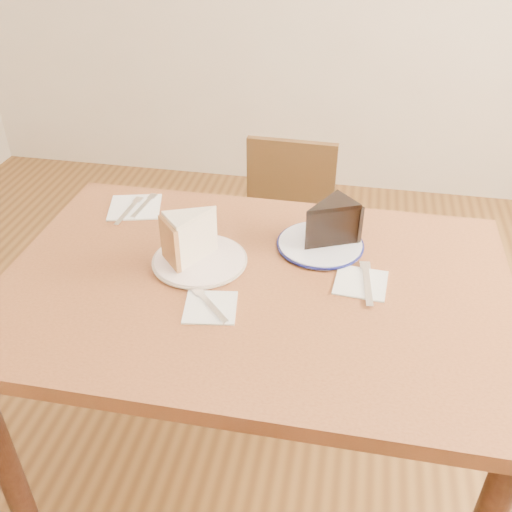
% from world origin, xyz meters
% --- Properties ---
extents(ground, '(4.00, 4.00, 0.00)m').
position_xyz_m(ground, '(0.00, 0.00, 0.00)').
color(ground, '#452A12').
rests_on(ground, ground).
extents(table, '(1.20, 0.80, 0.75)m').
position_xyz_m(table, '(0.00, 0.00, 0.65)').
color(table, '#522A16').
rests_on(table, ground).
extents(chair_far, '(0.39, 0.39, 0.77)m').
position_xyz_m(chair_far, '(-0.02, 0.68, 0.43)').
color(chair_far, '#33200F').
rests_on(chair_far, ground).
extents(plate_cream, '(0.22, 0.22, 0.01)m').
position_xyz_m(plate_cream, '(-0.15, 0.05, 0.76)').
color(plate_cream, white).
rests_on(plate_cream, table).
extents(plate_navy, '(0.21, 0.21, 0.01)m').
position_xyz_m(plate_navy, '(0.14, 0.18, 0.76)').
color(plate_navy, white).
rests_on(plate_navy, table).
extents(carrot_cake, '(0.15, 0.15, 0.11)m').
position_xyz_m(carrot_cake, '(-0.16, 0.06, 0.82)').
color(carrot_cake, beige).
rests_on(carrot_cake, plate_cream).
extents(chocolate_cake, '(0.16, 0.16, 0.10)m').
position_xyz_m(chocolate_cake, '(0.15, 0.18, 0.81)').
color(chocolate_cake, black).
rests_on(chocolate_cake, plate_navy).
extents(napkin_cream, '(0.13, 0.13, 0.00)m').
position_xyz_m(napkin_cream, '(-0.08, -0.11, 0.75)').
color(napkin_cream, white).
rests_on(napkin_cream, table).
extents(napkin_navy, '(0.13, 0.13, 0.00)m').
position_xyz_m(napkin_navy, '(0.25, 0.04, 0.75)').
color(napkin_navy, white).
rests_on(napkin_navy, table).
extents(napkin_spare, '(0.17, 0.17, 0.00)m').
position_xyz_m(napkin_spare, '(-0.40, 0.28, 0.75)').
color(napkin_spare, white).
rests_on(napkin_spare, table).
extents(fork_cream, '(0.11, 0.11, 0.00)m').
position_xyz_m(fork_cream, '(-0.08, -0.11, 0.76)').
color(fork_cream, silver).
rests_on(fork_cream, napkin_cream).
extents(knife_navy, '(0.03, 0.17, 0.00)m').
position_xyz_m(knife_navy, '(0.26, 0.03, 0.76)').
color(knife_navy, white).
rests_on(knife_navy, napkin_navy).
extents(fork_spare, '(0.03, 0.14, 0.00)m').
position_xyz_m(fork_spare, '(-0.38, 0.28, 0.76)').
color(fork_spare, silver).
rests_on(fork_spare, napkin_spare).
extents(knife_spare, '(0.02, 0.16, 0.00)m').
position_xyz_m(knife_spare, '(-0.41, 0.25, 0.76)').
color(knife_spare, silver).
rests_on(knife_spare, napkin_spare).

